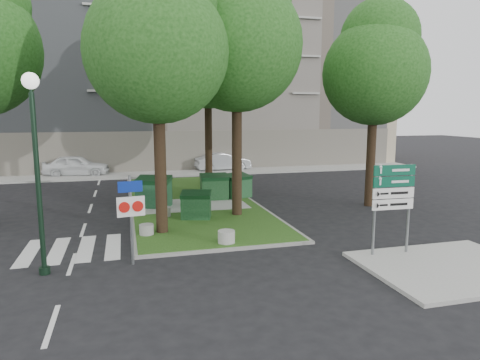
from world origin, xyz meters
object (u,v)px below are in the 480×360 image
object	(u,v)px
street_lamp	(36,151)
directional_sign	(393,195)
bollard_left	(146,229)
tree_median_far	(209,49)
dumpster_a	(154,192)
litter_bin	(209,177)
tree_median_near_right	(238,33)
car_white	(76,166)
tree_median_near_left	(159,37)
car_silver	(223,162)
bollard_mid	(164,212)
bollard_right	(226,237)
dumpster_d	(237,186)
dumpster_c	(214,187)
tree_street_right	(376,63)
traffic_sign_pole	(131,208)
dumpster_b	(196,205)
tree_median_mid	(159,66)

from	to	relation	value
street_lamp	directional_sign	world-z (taller)	street_lamp
street_lamp	bollard_left	bearing A→B (deg)	43.98
tree_median_far	dumpster_a	bearing A→B (deg)	-126.83
tree_median_far	litter_bin	distance (m)	7.88
tree_median_near_right	car_white	distance (m)	18.54
tree_median_near_left	car_silver	distance (m)	19.21
tree_median_near_right	bollard_mid	size ratio (longest dim) A/B	20.32
tree_median_near_left	bollard_right	xyz separation A→B (m)	(1.97, -2.06, -6.98)
dumpster_d	dumpster_c	bearing A→B (deg)	163.47
tree_street_right	car_white	bearing A→B (deg)	136.64
bollard_left	litter_bin	distance (m)	11.76
traffic_sign_pole	car_silver	distance (m)	21.40
tree_median_near_right	dumpster_d	bearing A→B (deg)	76.01
tree_median_near_left	car_white	world-z (taller)	tree_median_near_left
dumpster_b	directional_sign	distance (m)	8.33
dumpster_b	litter_bin	distance (m)	9.16
dumpster_d	bollard_left	bearing A→B (deg)	-152.51
bollard_mid	street_lamp	distance (m)	7.67
tree_median_near_right	directional_sign	size ratio (longest dim) A/B	3.95
tree_street_right	dumpster_c	size ratio (longest dim) A/B	6.75
tree_median_far	dumpster_c	bearing A→B (deg)	-98.21
traffic_sign_pole	directional_sign	world-z (taller)	directional_sign
tree_median_near_right	street_lamp	world-z (taller)	tree_median_near_right
directional_sign	dumpster_d	bearing A→B (deg)	105.51
tree_median_near_right	bollard_right	distance (m)	8.80
street_lamp	traffic_sign_pole	distance (m)	3.10
dumpster_d	directional_sign	world-z (taller)	directional_sign
car_silver	dumpster_c	bearing A→B (deg)	159.50
dumpster_d	directional_sign	size ratio (longest dim) A/B	0.57
litter_bin	car_white	size ratio (longest dim) A/B	0.17
street_lamp	tree_median_mid	bearing A→B (deg)	66.39
tree_median_near_right	tree_street_right	distance (m)	7.09
tree_street_right	dumpster_c	bearing A→B (deg)	157.60
tree_median_mid	bollard_mid	world-z (taller)	tree_median_mid
tree_median_near_right	litter_bin	size ratio (longest dim) A/B	14.35
dumpster_d	directional_sign	distance (m)	10.58
dumpster_b	dumpster_d	bearing A→B (deg)	69.49
bollard_right	directional_sign	world-z (taller)	directional_sign
dumpster_b	dumpster_d	xyz separation A→B (m)	(2.88, 3.94, 0.05)
dumpster_d	bollard_left	xyz separation A→B (m)	(-5.10, -5.93, -0.43)
litter_bin	car_silver	bearing A→B (deg)	69.40
tree_median_near_right	car_silver	xyz separation A→B (m)	(2.71, 14.94, -7.26)
dumpster_c	street_lamp	world-z (taller)	street_lamp
bollard_mid	street_lamp	bearing A→B (deg)	-125.03
bollard_left	traffic_sign_pole	world-z (taller)	traffic_sign_pole
car_white	bollard_mid	bearing A→B (deg)	-153.86
litter_bin	tree_median_near_left	bearing A→B (deg)	-109.83
tree_median_far	dumpster_c	xyz separation A→B (m)	(-0.57, -3.96, -7.56)
traffic_sign_pole	car_silver	xyz separation A→B (m)	(7.46, 20.03, -1.06)
dumpster_b	car_white	bearing A→B (deg)	128.24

